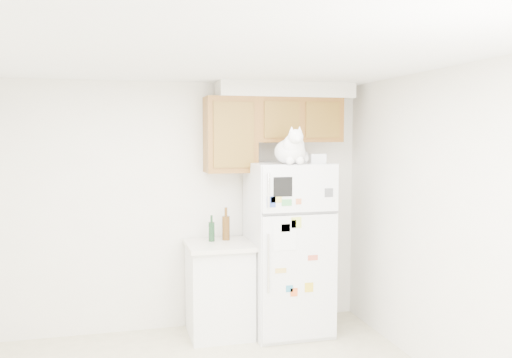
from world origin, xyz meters
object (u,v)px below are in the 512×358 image
object	(u,v)px
storage_box_front	(317,158)
storage_box_back	(297,157)
refrigerator	(288,248)
cat	(291,150)
bottle_green	(212,228)
base_counter	(219,289)
bottle_amber	(226,224)

from	to	relation	value
storage_box_front	storage_box_back	bearing A→B (deg)	117.75
refrigerator	cat	xyz separation A→B (m)	(-0.06, -0.24, 0.98)
bottle_green	refrigerator	bearing A→B (deg)	-12.83
base_counter	cat	distance (m)	1.54
base_counter	bottle_green	bearing A→B (deg)	120.65
bottle_green	bottle_amber	xyz separation A→B (m)	(0.15, 0.03, 0.03)
storage_box_front	bottle_green	bearing A→B (deg)	167.03
storage_box_front	bottle_amber	distance (m)	1.12
base_counter	storage_box_back	bearing A→B (deg)	4.01
base_counter	storage_box_front	distance (m)	1.60
base_counter	storage_box_front	size ratio (longest dim) A/B	6.13
storage_box_front	bottle_green	xyz separation A→B (m)	(-0.99, 0.31, -0.69)
base_counter	storage_box_back	distance (m)	1.53
bottle_amber	refrigerator	bearing A→B (deg)	-18.55
refrigerator	bottle_green	size ratio (longest dim) A/B	6.53
base_counter	bottle_green	distance (m)	0.60
cat	storage_box_front	xyz separation A→B (m)	(0.30, 0.10, -0.09)
cat	bottle_amber	bearing A→B (deg)	140.76
refrigerator	bottle_amber	xyz separation A→B (m)	(-0.60, 0.20, 0.23)
storage_box_front	bottle_amber	bearing A→B (deg)	162.39
storage_box_front	bottle_amber	world-z (taller)	storage_box_front
cat	storage_box_front	distance (m)	0.33
base_counter	cat	size ratio (longest dim) A/B	1.81
storage_box_back	bottle_amber	xyz separation A→B (m)	(-0.72, 0.07, -0.67)
cat	storage_box_front	size ratio (longest dim) A/B	3.39
storage_box_back	bottle_green	world-z (taller)	storage_box_back
cat	storage_box_back	xyz separation A→B (m)	(0.18, 0.37, -0.08)
refrigerator	base_counter	size ratio (longest dim) A/B	1.85
bottle_green	bottle_amber	bearing A→B (deg)	11.09
storage_box_back	bottle_amber	size ratio (longest dim) A/B	0.55
cat	bottle_amber	distance (m)	1.02
bottle_green	cat	bearing A→B (deg)	-30.75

